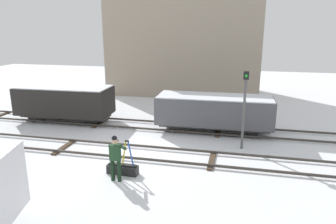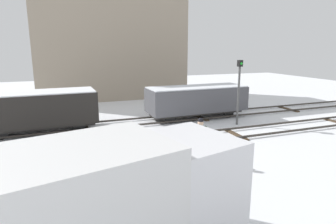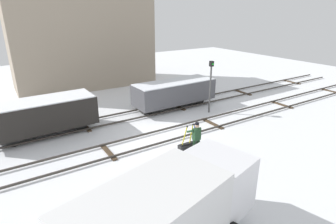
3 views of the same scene
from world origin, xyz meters
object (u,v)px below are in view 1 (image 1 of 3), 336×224
at_px(freight_car_back_track, 65,101).
at_px(signal_post, 244,102).
at_px(rail_worker, 116,155).
at_px(switch_lever_frame, 123,168).
at_px(freight_car_near_switch, 214,111).

bearing_deg(freight_car_back_track, signal_post, -13.69).
bearing_deg(rail_worker, switch_lever_frame, 89.29).
bearing_deg(rail_worker, freight_car_back_track, 134.39).
bearing_deg(signal_post, rail_worker, -136.57).
height_order(rail_worker, freight_car_near_switch, freight_car_near_switch).
bearing_deg(freight_car_back_track, switch_lever_frame, -47.01).
relative_size(switch_lever_frame, signal_post, 0.39).
distance_m(switch_lever_frame, signal_post, 6.26).
relative_size(signal_post, freight_car_back_track, 0.65).
distance_m(rail_worker, signal_post, 6.45).
distance_m(switch_lever_frame, freight_car_back_track, 8.50).
height_order(switch_lever_frame, freight_car_near_switch, freight_car_near_switch).
bearing_deg(freight_car_near_switch, switch_lever_frame, -117.97).
height_order(signal_post, freight_car_back_track, signal_post).
height_order(switch_lever_frame, freight_car_back_track, freight_car_back_track).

